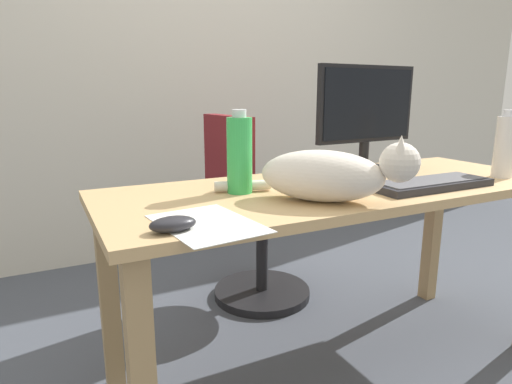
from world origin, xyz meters
The scene contains 11 objects.
ground_plane centered at (0.00, 0.00, 0.00)m, with size 8.00×8.00×0.00m, color #474C56.
back_wall centered at (0.00, 1.51, 1.30)m, with size 6.00×0.04×2.60m, color beige.
desk centered at (0.00, 0.00, 0.61)m, with size 1.65×0.62×0.71m.
office_chair centered at (-0.03, 0.63, 0.39)m, with size 0.48×0.48×0.92m.
monitor centered at (0.26, 0.20, 0.93)m, with size 0.48×0.20×0.41m.
keyboard centered at (0.23, -0.17, 0.72)m, with size 0.44×0.15×0.03m.
cat centered at (-0.18, -0.17, 0.79)m, with size 0.45×0.46×0.20m.
computer_mouse centered at (-0.67, -0.24, 0.72)m, with size 0.11×0.06×0.04m, color #232328.
paper_sheet centered at (-0.58, -0.22, 0.71)m, with size 0.21×0.30×0.00m, color white.
water_bottle centered at (0.62, -0.16, 0.82)m, with size 0.07×0.07×0.25m.
spray_bottle centered at (-0.37, 0.05, 0.83)m, with size 0.08×0.08×0.26m.
Camera 1 is at (-0.93, -1.18, 1.02)m, focal length 30.63 mm.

